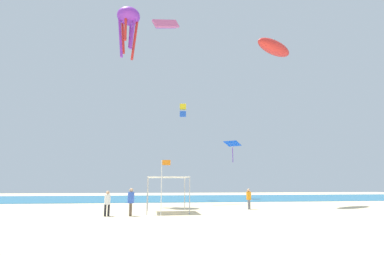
{
  "coord_description": "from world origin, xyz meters",
  "views": [
    {
      "loc": [
        -3.64,
        -16.66,
        2.02
      ],
      "look_at": [
        0.69,
        15.57,
        8.23
      ],
      "focal_mm": 27.59,
      "sensor_mm": 36.0,
      "label": 1
    }
  ],
  "objects_px": {
    "kite_inflatable_red": "(274,47)",
    "kite_octopus_purple": "(128,19)",
    "canopy_tent": "(168,179)",
    "banner_flag": "(163,182)",
    "kite_diamond_blue": "(232,145)",
    "kite_box_yellow": "(183,110)",
    "kite_parafoil_pink": "(166,24)",
    "person_central": "(131,199)",
    "person_leftmost": "(107,201)",
    "person_near_tent": "(249,197)"
  },
  "relations": [
    {
      "from": "person_leftmost",
      "to": "person_central",
      "type": "distance_m",
      "value": 1.5
    },
    {
      "from": "person_near_tent",
      "to": "kite_diamond_blue",
      "type": "xyz_separation_m",
      "value": [
        3.59,
        17.49,
        6.74
      ]
    },
    {
      "from": "kite_diamond_blue",
      "to": "person_near_tent",
      "type": "bearing_deg",
      "value": -61.99
    },
    {
      "from": "kite_inflatable_red",
      "to": "kite_octopus_purple",
      "type": "bearing_deg",
      "value": -36.39
    },
    {
      "from": "kite_diamond_blue",
      "to": "kite_inflatable_red",
      "type": "height_order",
      "value": "kite_inflatable_red"
    },
    {
      "from": "kite_octopus_purple",
      "to": "kite_parafoil_pink",
      "type": "height_order",
      "value": "kite_parafoil_pink"
    },
    {
      "from": "kite_parafoil_pink",
      "to": "person_near_tent",
      "type": "bearing_deg",
      "value": 90.22
    },
    {
      "from": "canopy_tent",
      "to": "person_near_tent",
      "type": "height_order",
      "value": "canopy_tent"
    },
    {
      "from": "person_central",
      "to": "kite_diamond_blue",
      "type": "xyz_separation_m",
      "value": [
        12.88,
        21.47,
        6.68
      ]
    },
    {
      "from": "kite_octopus_purple",
      "to": "kite_box_yellow",
      "type": "distance_m",
      "value": 13.66
    },
    {
      "from": "banner_flag",
      "to": "kite_parafoil_pink",
      "type": "bearing_deg",
      "value": 87.71
    },
    {
      "from": "person_near_tent",
      "to": "person_leftmost",
      "type": "distance_m",
      "value": 11.48
    },
    {
      "from": "kite_inflatable_red",
      "to": "kite_parafoil_pink",
      "type": "bearing_deg",
      "value": -59.0
    },
    {
      "from": "person_near_tent",
      "to": "kite_parafoil_pink",
      "type": "xyz_separation_m",
      "value": [
        -6.67,
        10.69,
        21.3
      ]
    },
    {
      "from": "canopy_tent",
      "to": "person_leftmost",
      "type": "height_order",
      "value": "canopy_tent"
    },
    {
      "from": "person_near_tent",
      "to": "kite_diamond_blue",
      "type": "distance_m",
      "value": 19.08
    },
    {
      "from": "person_central",
      "to": "kite_diamond_blue",
      "type": "distance_m",
      "value": 25.91
    },
    {
      "from": "kite_diamond_blue",
      "to": "kite_inflatable_red",
      "type": "distance_m",
      "value": 15.86
    },
    {
      "from": "banner_flag",
      "to": "kite_octopus_purple",
      "type": "xyz_separation_m",
      "value": [
        -3.69,
        10.21,
        17.66
      ]
    },
    {
      "from": "person_central",
      "to": "kite_octopus_purple",
      "type": "bearing_deg",
      "value": -169.48
    },
    {
      "from": "person_leftmost",
      "to": "kite_parafoil_pink",
      "type": "height_order",
      "value": "kite_parafoil_pink"
    },
    {
      "from": "person_leftmost",
      "to": "kite_inflatable_red",
      "type": "relative_size",
      "value": 0.3
    },
    {
      "from": "kite_parafoil_pink",
      "to": "kite_inflatable_red",
      "type": "height_order",
      "value": "kite_parafoil_pink"
    },
    {
      "from": "person_central",
      "to": "kite_box_yellow",
      "type": "height_order",
      "value": "kite_box_yellow"
    },
    {
      "from": "canopy_tent",
      "to": "person_near_tent",
      "type": "relative_size",
      "value": 1.92
    },
    {
      "from": "canopy_tent",
      "to": "banner_flag",
      "type": "relative_size",
      "value": 0.88
    },
    {
      "from": "person_near_tent",
      "to": "kite_box_yellow",
      "type": "xyz_separation_m",
      "value": [
        -4.01,
        14.7,
        10.94
      ]
    },
    {
      "from": "person_leftmost",
      "to": "kite_octopus_purple",
      "type": "relative_size",
      "value": 0.27
    },
    {
      "from": "kite_inflatable_red",
      "to": "kite_box_yellow",
      "type": "xyz_separation_m",
      "value": [
        -8.99,
        10.15,
        -4.87
      ]
    },
    {
      "from": "kite_octopus_purple",
      "to": "kite_parafoil_pink",
      "type": "relative_size",
      "value": 1.6
    },
    {
      "from": "person_near_tent",
      "to": "banner_flag",
      "type": "xyz_separation_m",
      "value": [
        -7.27,
        -4.21,
        1.21
      ]
    },
    {
      "from": "person_near_tent",
      "to": "banner_flag",
      "type": "relative_size",
      "value": 0.46
    },
    {
      "from": "person_leftmost",
      "to": "kite_parafoil_pink",
      "type": "bearing_deg",
      "value": -156.0
    },
    {
      "from": "banner_flag",
      "to": "kite_diamond_blue",
      "type": "bearing_deg",
      "value": 63.42
    },
    {
      "from": "canopy_tent",
      "to": "person_leftmost",
      "type": "xyz_separation_m",
      "value": [
        -3.99,
        -2.08,
        -1.49
      ]
    },
    {
      "from": "kite_diamond_blue",
      "to": "kite_box_yellow",
      "type": "xyz_separation_m",
      "value": [
        -7.6,
        -2.79,
        4.2
      ]
    },
    {
      "from": "canopy_tent",
      "to": "person_near_tent",
      "type": "xyz_separation_m",
      "value": [
        6.81,
        1.85,
        -1.45
      ]
    },
    {
      "from": "kite_parafoil_pink",
      "to": "kite_inflatable_red",
      "type": "distance_m",
      "value": 14.27
    },
    {
      "from": "person_leftmost",
      "to": "kite_diamond_blue",
      "type": "relative_size",
      "value": 0.53
    },
    {
      "from": "person_central",
      "to": "kite_diamond_blue",
      "type": "relative_size",
      "value": 0.58
    },
    {
      "from": "person_central",
      "to": "kite_box_yellow",
      "type": "distance_m",
      "value": 22.25
    },
    {
      "from": "person_leftmost",
      "to": "person_central",
      "type": "height_order",
      "value": "person_central"
    },
    {
      "from": "kite_parafoil_pink",
      "to": "kite_box_yellow",
      "type": "xyz_separation_m",
      "value": [
        2.66,
        4.0,
        -10.36
      ]
    },
    {
      "from": "canopy_tent",
      "to": "banner_flag",
      "type": "height_order",
      "value": "banner_flag"
    },
    {
      "from": "person_near_tent",
      "to": "person_central",
      "type": "bearing_deg",
      "value": 146.83
    },
    {
      "from": "canopy_tent",
      "to": "kite_diamond_blue",
      "type": "distance_m",
      "value": 22.58
    },
    {
      "from": "person_central",
      "to": "kite_inflatable_red",
      "type": "relative_size",
      "value": 0.33
    },
    {
      "from": "person_near_tent",
      "to": "banner_flag",
      "type": "distance_m",
      "value": 8.48
    },
    {
      "from": "person_leftmost",
      "to": "kite_box_yellow",
      "type": "height_order",
      "value": "kite_box_yellow"
    },
    {
      "from": "kite_octopus_purple",
      "to": "kite_box_yellow",
      "type": "bearing_deg",
      "value": -24.46
    }
  ]
}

